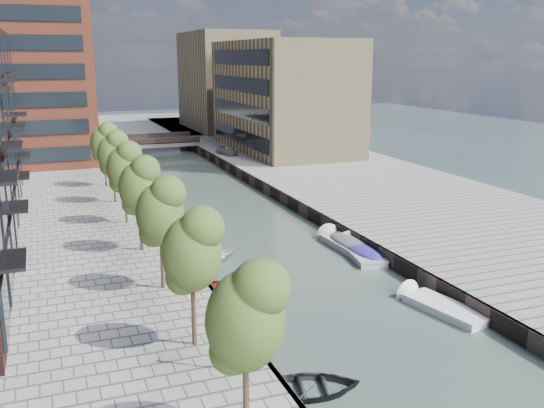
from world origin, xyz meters
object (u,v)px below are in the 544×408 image
motorboat_2 (436,307)px  bridge (149,142)px  tree_5 (112,152)px  motorboat_3 (360,252)px  tree_1 (192,248)px  tree_3 (139,184)px  sloop_1 (309,392)px  sloop_4 (151,202)px  tree_4 (124,165)px  tree_6 (104,141)px  sloop_2 (216,293)px  motorboat_4 (345,244)px  car (227,150)px  sloop_3 (208,262)px  tree_0 (245,314)px  tree_2 (160,209)px

motorboat_2 → bridge: bearing=94.7°
tree_5 → motorboat_3: tree_5 is taller
tree_1 → tree_3: size_ratio=1.00×
sloop_1 → motorboat_2: (9.72, 5.15, 0.10)m
sloop_1 → motorboat_3: (10.30, 14.51, 0.22)m
tree_1 → sloop_4: 31.63m
tree_3 → sloop_1: tree_3 is taller
tree_4 → motorboat_3: tree_4 is taller
tree_6 → motorboat_3: (13.99, -24.23, -5.09)m
tree_3 → tree_6: 21.00m
bridge → sloop_2: bridge is taller
tree_3 → motorboat_4: size_ratio=1.02×
sloop_2 → car: car is taller
sloop_2 → car: size_ratio=1.32×
tree_6 → sloop_3: tree_6 is taller
sloop_1 → sloop_2: sloop_2 is taller
sloop_4 → motorboat_2: (9.91, -29.58, 0.10)m
bridge → sloop_2: bearing=-95.8°
motorboat_4 → bridge: bearing=96.3°
tree_4 → sloop_3: 10.43m
tree_6 → sloop_4: tree_6 is taller
sloop_3 → sloop_1: bearing=155.4°
tree_4 → sloop_2: tree_4 is taller
tree_3 → sloop_4: (3.50, 16.99, -5.31)m
tree_0 → sloop_2: (3.10, 14.67, -5.31)m
sloop_2 → sloop_4: bearing=13.2°
tree_1 → sloop_4: bearing=83.6°
motorboat_2 → car: (2.79, 47.58, 1.49)m
sloop_3 → tree_4: bearing=3.7°
tree_0 → sloop_4: bearing=84.7°
bridge → tree_3: 47.92m
bridge → tree_6: size_ratio=2.18×
tree_0 → sloop_3: (4.07, 19.99, -5.31)m
motorboat_2 → tree_1: bearing=-174.0°
tree_1 → motorboat_4: size_ratio=1.02×
sloop_2 → car: (13.09, 41.31, 1.59)m
tree_4 → motorboat_2: 24.31m
tree_1 → motorboat_4: (13.88, 12.64, -5.07)m
tree_5 → car: bearing=52.3°
tree_3 → car: size_ratio=1.72×
sloop_4 → bridge: bearing=-3.8°
tree_1 → tree_6: 35.00m
tree_0 → sloop_1: (3.69, 3.25, -5.31)m
tree_6 → motorboat_4: (13.88, -22.36, -5.07)m
tree_2 → sloop_2: size_ratio=1.30×
tree_1 → tree_6: bearing=90.0°
tree_1 → tree_6: (0.00, 35.00, 0.00)m
sloop_4 → motorboat_3: 22.78m
tree_2 → sloop_3: bearing=55.8°
bridge → motorboat_2: bridge is taller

